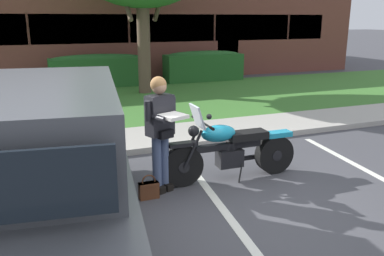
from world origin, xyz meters
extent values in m
plane|color=#424247|center=(0.00, 0.00, 0.00)|extent=(140.00, 140.00, 0.00)
cube|color=#ADA89E|center=(0.00, 2.80, 0.06)|extent=(60.00, 0.20, 0.12)
cube|color=#ADA89E|center=(0.00, 3.65, 0.04)|extent=(60.00, 1.50, 0.08)
cube|color=#3D752D|center=(0.00, 7.50, 0.03)|extent=(60.00, 6.19, 0.06)
cube|color=silver|center=(-0.09, 0.20, 0.00)|extent=(0.58, 4.39, 0.01)
cube|color=silver|center=(2.74, 0.20, 0.00)|extent=(0.58, 4.39, 0.01)
cylinder|color=black|center=(-0.33, 1.03, 0.32)|extent=(0.64, 0.10, 0.64)
cylinder|color=black|center=(-0.33, 1.03, 0.32)|extent=(0.18, 0.12, 0.18)
cylinder|color=black|center=(1.27, 1.02, 0.32)|extent=(0.64, 0.18, 0.64)
cylinder|color=black|center=(1.27, 1.02, 0.32)|extent=(0.18, 0.20, 0.18)
cube|color=black|center=(-0.33, 1.03, 0.67)|extent=(0.44, 0.14, 0.06)
cube|color=teal|center=(1.32, 1.02, 0.66)|extent=(0.44, 0.20, 0.08)
cylinder|color=black|center=(-0.20, 0.95, 0.60)|extent=(0.31, 0.05, 0.58)
cylinder|color=black|center=(-0.20, 1.11, 0.60)|extent=(0.31, 0.05, 0.58)
sphere|color=black|center=(-0.16, 1.03, 0.86)|extent=(0.17, 0.17, 0.17)
cylinder|color=black|center=(-0.02, 1.03, 0.98)|extent=(0.04, 0.72, 0.03)
cylinder|color=black|center=(-0.02, 0.67, 0.98)|extent=(0.04, 0.10, 0.04)
cylinder|color=black|center=(-0.02, 1.39, 0.98)|extent=(0.04, 0.10, 0.04)
sphere|color=black|center=(-0.04, 0.73, 1.14)|extent=(0.08, 0.08, 0.08)
sphere|color=black|center=(-0.04, 1.33, 1.14)|extent=(0.08, 0.08, 0.08)
cube|color=#B2BCC6|center=(-0.10, 1.03, 1.08)|extent=(0.14, 0.36, 0.35)
cube|color=black|center=(0.42, 1.03, 0.56)|extent=(1.10, 0.11, 0.10)
ellipsoid|color=teal|center=(0.25, 1.03, 0.78)|extent=(0.56, 0.32, 0.26)
cube|color=black|center=(0.75, 1.03, 0.70)|extent=(0.64, 0.28, 0.12)
cube|color=black|center=(0.45, 1.03, 0.36)|extent=(0.40, 0.24, 0.28)
cylinder|color=black|center=(0.41, 1.03, 0.52)|extent=(0.18, 0.12, 0.21)
cylinder|color=black|center=(0.48, 1.03, 0.52)|extent=(0.18, 0.12, 0.21)
cylinder|color=black|center=(0.82, 1.16, 0.26)|extent=(0.60, 0.08, 0.08)
cylinder|color=black|center=(1.02, 1.16, 0.26)|extent=(0.60, 0.08, 0.08)
cylinder|color=black|center=(0.57, 0.87, 0.15)|extent=(0.12, 0.12, 0.30)
cube|color=black|center=(-0.62, 1.02, 0.05)|extent=(0.19, 0.26, 0.10)
cube|color=black|center=(-0.75, 0.97, 0.05)|extent=(0.19, 0.26, 0.10)
cylinder|color=#47567A|center=(-0.62, 1.04, 0.43)|extent=(0.14, 0.14, 0.86)
cylinder|color=#47567A|center=(-0.75, 0.99, 0.43)|extent=(0.14, 0.14, 0.86)
cube|color=#232328|center=(-0.69, 1.01, 1.15)|extent=(0.43, 0.34, 0.58)
cube|color=#232328|center=(-0.69, 1.01, 1.42)|extent=(0.35, 0.29, 0.06)
sphere|color=#A87A5B|center=(-0.69, 1.01, 1.56)|extent=(0.21, 0.21, 0.21)
sphere|color=olive|center=(-0.69, 1.03, 1.59)|extent=(0.23, 0.23, 0.23)
cube|color=black|center=(-0.64, 0.89, 0.90)|extent=(0.24, 0.17, 0.12)
cylinder|color=#232328|center=(-0.48, 0.92, 1.17)|extent=(0.20, 0.35, 0.09)
cylinder|color=#232328|center=(-0.78, 0.80, 1.17)|extent=(0.20, 0.35, 0.09)
cylinder|color=#232328|center=(-0.48, 1.07, 1.25)|extent=(0.10, 0.10, 0.28)
cylinder|color=#232328|center=(-0.89, 0.91, 1.25)|extent=(0.10, 0.10, 0.28)
cube|color=white|center=(-0.58, 0.73, 1.19)|extent=(0.41, 0.41, 0.05)
cube|color=#562D19|center=(-0.94, 0.80, 0.12)|extent=(0.28, 0.12, 0.24)
cube|color=#562D19|center=(-0.94, 0.79, 0.22)|extent=(0.28, 0.13, 0.04)
torus|color=#562D19|center=(-0.94, 0.80, 0.26)|extent=(0.20, 0.02, 0.20)
cube|color=#515459|center=(-2.38, -0.02, 0.70)|extent=(2.52, 4.91, 0.80)
cube|color=#515459|center=(-2.40, -0.17, 1.48)|extent=(2.09, 3.12, 0.76)
cube|color=black|center=(-1.57, -0.28, 1.48)|extent=(0.41, 2.71, 0.55)
cube|color=black|center=(-2.23, 1.05, 1.44)|extent=(1.58, 0.45, 0.51)
cube|color=black|center=(-2.05, 2.35, 0.40)|extent=(1.90, 0.36, 0.20)
cylinder|color=black|center=(-1.30, 1.30, 0.30)|extent=(0.32, 0.63, 0.60)
cylinder|color=brown|center=(1.11, 8.75, 1.52)|extent=(0.42, 0.42, 3.04)
cylinder|color=brown|center=(1.67, 8.75, 2.91)|extent=(0.15, 1.21, 1.06)
cylinder|color=brown|center=(0.60, 8.75, 2.89)|extent=(0.15, 1.14, 1.03)
cube|color=#235623|center=(-0.18, 10.58, 0.55)|extent=(3.38, 0.90, 1.10)
ellipsoid|color=#235623|center=(-0.18, 10.58, 1.10)|extent=(3.21, 0.84, 0.28)
cube|color=#235623|center=(4.01, 10.58, 0.55)|extent=(3.16, 0.90, 1.10)
ellipsoid|color=#235623|center=(4.01, 10.58, 1.10)|extent=(3.00, 0.84, 0.28)
cube|color=brown|center=(1.31, 17.05, 1.90)|extent=(21.81, 10.59, 3.80)
cube|color=#1E282D|center=(1.31, 11.78, 2.09)|extent=(18.54, 0.06, 1.10)
cube|color=brown|center=(-2.40, 11.77, 2.09)|extent=(0.08, 0.04, 1.20)
cube|color=brown|center=(1.31, 11.77, 2.09)|extent=(0.08, 0.04, 1.20)
cube|color=brown|center=(5.02, 11.77, 2.09)|extent=(0.08, 0.04, 1.20)
cube|color=brown|center=(8.73, 11.77, 2.09)|extent=(0.08, 0.04, 1.20)
cube|color=#473323|center=(5.67, 11.79, 1.05)|extent=(1.00, 0.08, 2.10)
camera|label=1|loc=(-2.27, -4.34, 2.48)|focal=37.59mm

